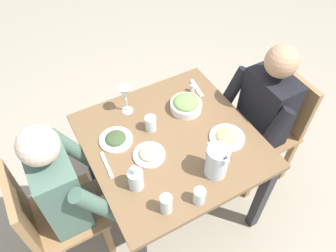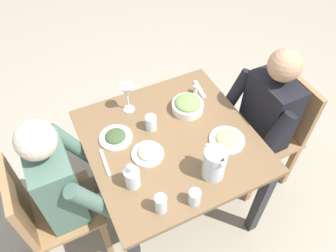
{
  "view_description": "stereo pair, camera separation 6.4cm",
  "coord_description": "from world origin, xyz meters",
  "px_view_note": "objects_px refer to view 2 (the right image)",
  "views": [
    {
      "loc": [
        -1.03,
        0.59,
        2.23
      ],
      "look_at": [
        0.05,
        -0.01,
        0.8
      ],
      "focal_mm": 35.26,
      "sensor_mm": 36.0,
      "label": 1
    },
    {
      "loc": [
        -1.06,
        0.54,
        2.23
      ],
      "look_at": [
        0.05,
        -0.01,
        0.8
      ],
      "focal_mm": 35.26,
      "sensor_mm": 36.0,
      "label": 2
    }
  ],
  "objects_px": {
    "dining_table": "(171,151)",
    "plate_beans": "(148,153)",
    "chair_far": "(47,211)",
    "plate_fries": "(227,139)",
    "diner_far": "(77,184)",
    "water_glass_near_right": "(151,123)",
    "chair_near": "(275,128)",
    "water_glass_near_left": "(195,197)",
    "wine_glass": "(127,93)",
    "water_pitcher": "(214,163)",
    "diner_near": "(255,124)",
    "salad_bowl": "(188,105)",
    "salt_shaker": "(195,89)",
    "oil_carafe": "(132,178)",
    "water_glass_far_left": "(161,204)",
    "plate_dolmas": "(116,137)"
  },
  "relations": [
    {
      "from": "chair_far",
      "to": "plate_dolmas",
      "type": "distance_m",
      "value": 0.57
    },
    {
      "from": "diner_far",
      "to": "water_glass_near_right",
      "type": "relative_size",
      "value": 12.21
    },
    {
      "from": "plate_dolmas",
      "to": "salt_shaker",
      "type": "height_order",
      "value": "salt_shaker"
    },
    {
      "from": "chair_far",
      "to": "plate_beans",
      "type": "height_order",
      "value": "chair_far"
    },
    {
      "from": "plate_beans",
      "to": "water_glass_far_left",
      "type": "height_order",
      "value": "water_glass_far_left"
    },
    {
      "from": "dining_table",
      "to": "salad_bowl",
      "type": "distance_m",
      "value": 0.3
    },
    {
      "from": "plate_fries",
      "to": "water_glass_near_left",
      "type": "height_order",
      "value": "water_glass_near_left"
    },
    {
      "from": "wine_glass",
      "to": "salt_shaker",
      "type": "bearing_deg",
      "value": -95.64
    },
    {
      "from": "plate_dolmas",
      "to": "water_glass_far_left",
      "type": "bearing_deg",
      "value": -175.11
    },
    {
      "from": "diner_near",
      "to": "wine_glass",
      "type": "bearing_deg",
      "value": 61.26
    },
    {
      "from": "water_glass_far_left",
      "to": "chair_far",
      "type": "bearing_deg",
      "value": 54.45
    },
    {
      "from": "chair_near",
      "to": "water_glass_near_right",
      "type": "xyz_separation_m",
      "value": [
        0.18,
        0.84,
        0.29
      ]
    },
    {
      "from": "plate_dolmas",
      "to": "water_glass_near_left",
      "type": "height_order",
      "value": "water_glass_near_left"
    },
    {
      "from": "plate_fries",
      "to": "chair_near",
      "type": "bearing_deg",
      "value": -79.11
    },
    {
      "from": "chair_near",
      "to": "salt_shaker",
      "type": "height_order",
      "value": "chair_near"
    },
    {
      "from": "dining_table",
      "to": "water_glass_near_right",
      "type": "xyz_separation_m",
      "value": [
        0.13,
        0.07,
        0.17
      ]
    },
    {
      "from": "oil_carafe",
      "to": "water_glass_far_left",
      "type": "bearing_deg",
      "value": -160.26
    },
    {
      "from": "dining_table",
      "to": "water_glass_far_left",
      "type": "distance_m",
      "value": 0.48
    },
    {
      "from": "water_pitcher",
      "to": "salad_bowl",
      "type": "height_order",
      "value": "water_pitcher"
    },
    {
      "from": "water_glass_near_right",
      "to": "dining_table",
      "type": "bearing_deg",
      "value": -151.75
    },
    {
      "from": "dining_table",
      "to": "chair_far",
      "type": "height_order",
      "value": "chair_far"
    },
    {
      "from": "plate_beans",
      "to": "oil_carafe",
      "type": "relative_size",
      "value": 1.09
    },
    {
      "from": "chair_far",
      "to": "diner_far",
      "type": "xyz_separation_m",
      "value": [
        -0.0,
        -0.2,
        0.15
      ]
    },
    {
      "from": "plate_dolmas",
      "to": "dining_table",
      "type": "bearing_deg",
      "value": -117.17
    },
    {
      "from": "diner_far",
      "to": "water_pitcher",
      "type": "height_order",
      "value": "diner_far"
    },
    {
      "from": "plate_beans",
      "to": "water_glass_near_right",
      "type": "relative_size",
      "value": 1.85
    },
    {
      "from": "chair_near",
      "to": "oil_carafe",
      "type": "relative_size",
      "value": 5.42
    },
    {
      "from": "salt_shaker",
      "to": "plate_beans",
      "type": "bearing_deg",
      "value": 124.12
    },
    {
      "from": "chair_far",
      "to": "salad_bowl",
      "type": "xyz_separation_m",
      "value": [
        0.15,
        -0.97,
        0.28
      ]
    },
    {
      "from": "water_glass_far_left",
      "to": "oil_carafe",
      "type": "xyz_separation_m",
      "value": [
        0.19,
        0.07,
        -0.0
      ]
    },
    {
      "from": "salt_shaker",
      "to": "plate_fries",
      "type": "bearing_deg",
      "value": 175.61
    },
    {
      "from": "dining_table",
      "to": "plate_beans",
      "type": "relative_size",
      "value": 5.28
    },
    {
      "from": "salad_bowl",
      "to": "oil_carafe",
      "type": "height_order",
      "value": "oil_carafe"
    },
    {
      "from": "water_glass_near_right",
      "to": "water_glass_near_left",
      "type": "distance_m",
      "value": 0.53
    },
    {
      "from": "diner_far",
      "to": "plate_beans",
      "type": "bearing_deg",
      "value": -97.58
    },
    {
      "from": "water_pitcher",
      "to": "plate_fries",
      "type": "bearing_deg",
      "value": -50.74
    },
    {
      "from": "water_glass_near_left",
      "to": "wine_glass",
      "type": "height_order",
      "value": "wine_glass"
    },
    {
      "from": "diner_near",
      "to": "water_glass_near_right",
      "type": "relative_size",
      "value": 12.21
    },
    {
      "from": "diner_far",
      "to": "water_glass_near_right",
      "type": "distance_m",
      "value": 0.54
    },
    {
      "from": "diner_near",
      "to": "salad_bowl",
      "type": "xyz_separation_m",
      "value": [
        0.22,
        0.37,
        0.13
      ]
    },
    {
      "from": "water_pitcher",
      "to": "wine_glass",
      "type": "relative_size",
      "value": 0.97
    },
    {
      "from": "diner_far",
      "to": "diner_near",
      "type": "bearing_deg",
      "value": -93.39
    },
    {
      "from": "chair_far",
      "to": "water_glass_near_left",
      "type": "height_order",
      "value": "chair_far"
    },
    {
      "from": "plate_dolmas",
      "to": "water_glass_far_left",
      "type": "xyz_separation_m",
      "value": [
        -0.52,
        -0.04,
        0.04
      ]
    },
    {
      "from": "plate_beans",
      "to": "wine_glass",
      "type": "distance_m",
      "value": 0.39
    },
    {
      "from": "chair_far",
      "to": "plate_fries",
      "type": "height_order",
      "value": "chair_far"
    },
    {
      "from": "plate_fries",
      "to": "water_glass_near_left",
      "type": "bearing_deg",
      "value": 125.8
    },
    {
      "from": "dining_table",
      "to": "plate_dolmas",
      "type": "distance_m",
      "value": 0.34
    },
    {
      "from": "salad_bowl",
      "to": "plate_fries",
      "type": "distance_m",
      "value": 0.33
    },
    {
      "from": "water_glass_near_right",
      "to": "water_glass_far_left",
      "type": "relative_size",
      "value": 0.85
    }
  ]
}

